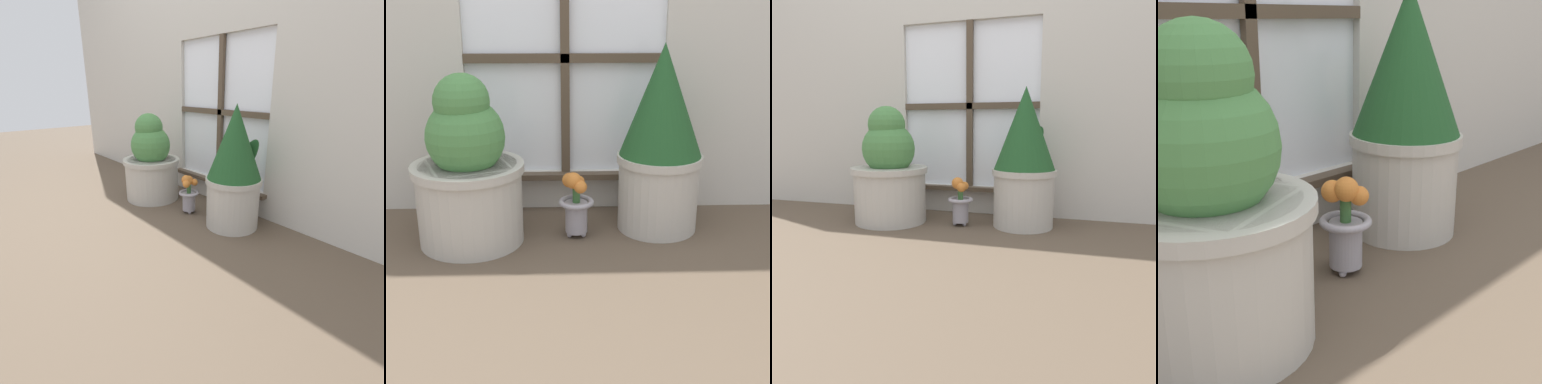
% 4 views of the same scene
% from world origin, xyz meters
% --- Properties ---
extents(ground_plane, '(10.00, 10.00, 0.00)m').
position_xyz_m(ground_plane, '(0.00, 0.00, 0.00)').
color(ground_plane, brown).
extents(potted_plant_left, '(0.41, 0.41, 0.62)m').
position_xyz_m(potted_plant_left, '(-0.36, 0.28, 0.26)').
color(potted_plant_left, '#B7B2A8').
rests_on(potted_plant_left, ground_plane).
extents(potted_plant_right, '(0.33, 0.33, 0.71)m').
position_xyz_m(potted_plant_right, '(0.35, 0.38, 0.35)').
color(potted_plant_right, '#B7B2A8').
rests_on(potted_plant_right, ground_plane).
extents(flower_vase, '(0.13, 0.13, 0.26)m').
position_xyz_m(flower_vase, '(0.03, 0.31, 0.14)').
color(flower_vase, '#99939E').
rests_on(flower_vase, ground_plane).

